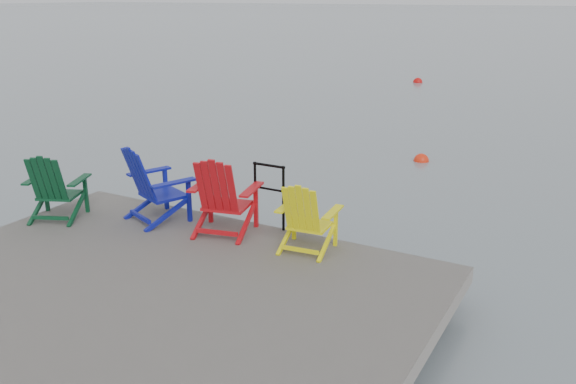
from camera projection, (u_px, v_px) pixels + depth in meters
The scene contains 9 objects.
ground at pixel (135, 339), 6.58m from camera, with size 400.00×400.00×0.00m, color slate.
dock at pixel (133, 310), 6.47m from camera, with size 6.00×5.00×1.40m.
handrail at pixel (269, 190), 8.18m from camera, with size 0.48×0.04×0.90m.
chair_green at pixel (54, 186), 8.51m from camera, with size 0.94×0.90×0.97m.
chair_blue at pixel (154, 184), 8.44m from camera, with size 1.04×0.99×1.07m.
chair_red at pixel (223, 195), 7.97m from camera, with size 0.97×0.92×1.07m.
chair_yellow at pixel (306, 216), 7.45m from camera, with size 0.77×0.72×0.90m.
buoy_a at pixel (421, 161), 13.55m from camera, with size 0.34×0.34×0.34m, color red.
buoy_b at pixel (418, 82), 25.49m from camera, with size 0.39×0.39×0.39m, color red.
Camera 1 is at (4.23, -4.25, 3.55)m, focal length 38.00 mm.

